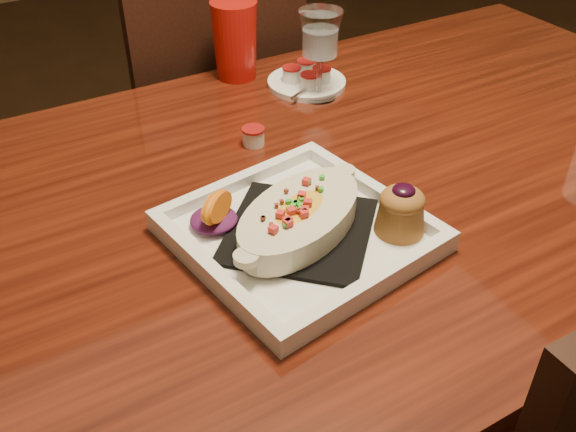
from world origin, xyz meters
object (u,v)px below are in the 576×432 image
chair_far (207,131)px  goblet (320,39)px  table (358,216)px  red_tumbler (235,40)px  saucer (307,80)px  plate (308,223)px

chair_far → goblet: size_ratio=5.67×
table → red_tumbler: (-0.02, 0.40, 0.17)m
goblet → red_tumbler: size_ratio=1.10×
saucer → red_tumbler: (-0.10, 0.11, 0.06)m
saucer → table: bearing=-105.0°
saucer → chair_far: bearing=103.1°
chair_far → goblet: 0.53m
red_tumbler → goblet: bearing=-59.8°
plate → goblet: (0.24, 0.35, 0.09)m
goblet → saucer: goblet is taller
goblet → table: bearing=-106.7°
table → goblet: (0.07, 0.24, 0.21)m
plate → goblet: bearing=47.1°
plate → red_tumbler: size_ratio=2.27×
table → plate: bearing=-147.1°
goblet → red_tumbler: goblet is taller
red_tumbler → plate: bearing=-106.3°
plate → goblet: 0.43m
saucer → red_tumbler: size_ratio=1.02×
goblet → saucer: (0.01, 0.05, -0.10)m
table → red_tumbler: red_tumbler is taller
table → plate: (-0.17, -0.11, 0.12)m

